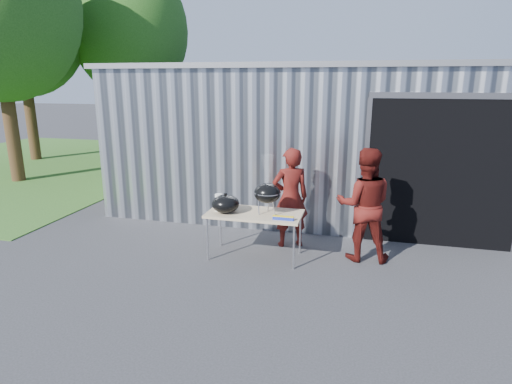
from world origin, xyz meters
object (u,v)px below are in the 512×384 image
(kettle_grill, at_px, (267,188))
(person_bystander, at_px, (364,205))
(person_cook, at_px, (290,198))
(folding_table, at_px, (255,215))

(kettle_grill, bearing_deg, person_bystander, 13.52)
(person_cook, bearing_deg, folding_table, 30.27)
(person_cook, distance_m, person_bystander, 1.25)
(folding_table, xyz_separation_m, person_cook, (0.46, 0.64, 0.15))
(person_cook, bearing_deg, person_bystander, 143.43)
(kettle_grill, height_order, person_bystander, person_bystander)
(kettle_grill, xyz_separation_m, person_bystander, (1.48, 0.35, -0.27))
(kettle_grill, xyz_separation_m, person_cook, (0.26, 0.63, -0.32))
(person_bystander, bearing_deg, kettle_grill, 8.75)
(kettle_grill, distance_m, person_cook, 0.75)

